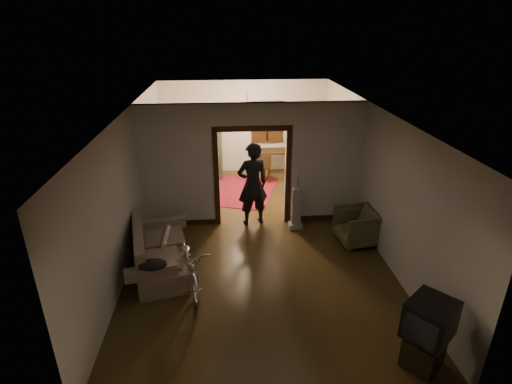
{
  "coord_description": "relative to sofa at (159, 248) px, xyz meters",
  "views": [
    {
      "loc": [
        -0.59,
        -7.67,
        4.39
      ],
      "look_at": [
        0.0,
        -0.3,
        1.2
      ],
      "focal_mm": 28.0,
      "sensor_mm": 36.0,
      "label": 1
    }
  ],
  "objects": [
    {
      "name": "tv_stand",
      "position": [
        3.92,
        -2.65,
        -0.22
      ],
      "size": [
        0.66,
        0.65,
        0.44
      ],
      "primitive_type": "cube",
      "rotation": [
        0.0,
        0.0,
        0.7
      ],
      "color": "black",
      "rests_on": "floor"
    },
    {
      "name": "wall_left",
      "position": [
        -0.6,
        1.08,
        0.96
      ],
      "size": [
        0.02,
        8.5,
        2.8
      ],
      "primitive_type": "cube",
      "color": "beige",
      "rests_on": "floor"
    },
    {
      "name": "partition_wall",
      "position": [
        1.9,
        1.83,
        0.96
      ],
      "size": [
        5.0,
        0.14,
        2.8
      ],
      "primitive_type": "cube",
      "color": "beige",
      "rests_on": "floor"
    },
    {
      "name": "ceiling",
      "position": [
        1.9,
        1.08,
        2.36
      ],
      "size": [
        5.0,
        8.5,
        0.01
      ],
      "primitive_type": "cube",
      "color": "white",
      "rests_on": "floor"
    },
    {
      "name": "desk_chair",
      "position": [
        2.39,
        4.34,
        0.03
      ],
      "size": [
        0.45,
        0.45,
        0.94
      ],
      "primitive_type": "cube",
      "rotation": [
        0.0,
        0.0,
        -0.07
      ],
      "color": "black",
      "rests_on": "floor"
    },
    {
      "name": "locker",
      "position": [
        0.77,
        4.74,
        0.39
      ],
      "size": [
        0.86,
        0.52,
        1.66
      ],
      "primitive_type": "cube",
      "rotation": [
        0.0,
        0.0,
        -0.08
      ],
      "color": "#263721",
      "rests_on": "floor"
    },
    {
      "name": "wall_right",
      "position": [
        4.4,
        1.08,
        0.96
      ],
      "size": [
        0.02,
        8.5,
        2.8
      ],
      "primitive_type": "cube",
      "color": "beige",
      "rests_on": "floor"
    },
    {
      "name": "sofa",
      "position": [
        0.0,
        0.0,
        0.0
      ],
      "size": [
        1.26,
        2.07,
        0.88
      ],
      "primitive_type": "cube",
      "rotation": [
        0.0,
        0.0,
        0.22
      ],
      "color": "brown",
      "rests_on": "floor"
    },
    {
      "name": "jacket",
      "position": [
        0.05,
        -0.91,
        0.24
      ],
      "size": [
        0.47,
        0.35,
        0.14
      ],
      "primitive_type": "ellipsoid",
      "color": "black",
      "rests_on": "sofa"
    },
    {
      "name": "far_window",
      "position": [
        2.6,
        5.29,
        1.11
      ],
      "size": [
        0.98,
        0.06,
        1.28
      ],
      "primitive_type": "cube",
      "color": "black",
      "rests_on": "wall_back"
    },
    {
      "name": "rolled_paper",
      "position": [
        0.1,
        0.3,
        0.09
      ],
      "size": [
        0.09,
        0.75,
        0.09
      ],
      "primitive_type": "cylinder",
      "rotation": [
        1.57,
        0.0,
        0.0
      ],
      "color": "beige",
      "rests_on": "sofa"
    },
    {
      "name": "vacuum",
      "position": [
        2.85,
        1.41,
        0.05
      ],
      "size": [
        0.34,
        0.29,
        0.99
      ],
      "primitive_type": "cube",
      "rotation": [
        0.0,
        0.0,
        -0.16
      ],
      "color": "gray",
      "rests_on": "floor"
    },
    {
      "name": "chandelier",
      "position": [
        1.9,
        3.58,
        1.91
      ],
      "size": [
        0.24,
        0.24,
        0.24
      ],
      "primitive_type": "sphere",
      "color": "#FFE0A5",
      "rests_on": "ceiling"
    },
    {
      "name": "person",
      "position": [
        1.89,
        1.74,
        0.53
      ],
      "size": [
        0.81,
        0.64,
        1.95
      ],
      "primitive_type": "imported",
      "rotation": [
        0.0,
        0.0,
        3.4
      ],
      "color": "black",
      "rests_on": "floor"
    },
    {
      "name": "armchair",
      "position": [
        4.05,
        0.67,
        -0.06
      ],
      "size": [
        0.93,
        0.91,
        0.76
      ],
      "primitive_type": "imported",
      "rotation": [
        0.0,
        0.0,
        -1.45
      ],
      "color": "#4E4D2C",
      "rests_on": "floor"
    },
    {
      "name": "light_switch",
      "position": [
        2.95,
        1.75,
        0.81
      ],
      "size": [
        0.08,
        0.01,
        0.12
      ],
      "primitive_type": "cube",
      "color": "silver",
      "rests_on": "partition_wall"
    },
    {
      "name": "floor",
      "position": [
        1.9,
        1.08,
        -0.44
      ],
      "size": [
        5.0,
        8.5,
        0.01
      ],
      "primitive_type": "cube",
      "color": "#30220F",
      "rests_on": "ground"
    },
    {
      "name": "oriental_rug",
      "position": [
        1.72,
        3.64,
        -0.43
      ],
      "size": [
        2.29,
        2.64,
        0.02
      ],
      "primitive_type": "cube",
      "rotation": [
        0.0,
        0.0,
        -0.3
      ],
      "color": "maroon",
      "rests_on": "floor"
    },
    {
      "name": "bicycle",
      "position": [
        0.62,
        -0.59,
        -0.0
      ],
      "size": [
        0.97,
        1.76,
        0.88
      ],
      "primitive_type": "imported",
      "rotation": [
        0.0,
        0.0,
        0.25
      ],
      "color": "silver",
      "rests_on": "floor"
    },
    {
      "name": "desk",
      "position": [
        2.93,
        4.81,
        -0.05
      ],
      "size": [
        1.13,
        0.75,
        0.78
      ],
      "primitive_type": "cube",
      "rotation": [
        0.0,
        0.0,
        -0.15
      ],
      "color": "black",
      "rests_on": "floor"
    },
    {
      "name": "door_casing",
      "position": [
        1.9,
        1.83,
        0.66
      ],
      "size": [
        1.74,
        0.2,
        2.32
      ],
      "primitive_type": "cube",
      "color": "black",
      "rests_on": "floor"
    },
    {
      "name": "globe",
      "position": [
        0.77,
        4.74,
        1.5
      ],
      "size": [
        0.31,
        0.31,
        0.31
      ],
      "primitive_type": "sphere",
      "color": "#1E5972",
      "rests_on": "locker"
    },
    {
      "name": "wall_back",
      "position": [
        1.9,
        5.33,
        0.96
      ],
      "size": [
        5.0,
        0.02,
        2.8
      ],
      "primitive_type": "cube",
      "color": "beige",
      "rests_on": "floor"
    },
    {
      "name": "crt_tv",
      "position": [
        3.92,
        -2.65,
        0.34
      ],
      "size": [
        0.81,
        0.8,
        0.52
      ],
      "primitive_type": "cube",
      "rotation": [
        0.0,
        0.0,
        0.7
      ],
      "color": "black",
      "rests_on": "tv_stand"
    }
  ]
}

